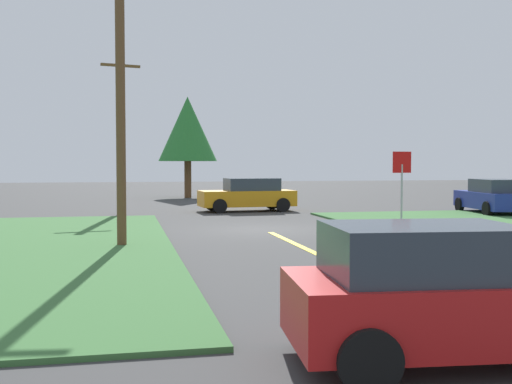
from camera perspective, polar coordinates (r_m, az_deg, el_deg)
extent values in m
plane|color=#3C3C3C|center=(22.12, 0.73, -3.44)|extent=(120.00, 120.00, 0.00)
cube|color=yellow|center=(14.49, 7.76, -6.63)|extent=(0.20, 14.00, 0.01)
cylinder|color=#9EA0A8|center=(22.86, 13.13, -0.42)|extent=(0.07, 0.07, 2.30)
cube|color=red|center=(22.83, 13.16, 2.66)|extent=(0.75, 0.16, 0.75)
cube|color=navy|center=(30.96, 20.77, -0.70)|extent=(2.53, 4.72, 0.76)
cube|color=#2D3842|center=(30.55, 21.13, 0.53)|extent=(2.02, 2.68, 0.60)
cylinder|color=black|center=(32.00, 18.06, -1.10)|extent=(0.31, 0.70, 0.68)
cylinder|color=black|center=(32.77, 21.14, -1.06)|extent=(0.31, 0.70, 0.68)
cylinder|color=black|center=(29.20, 20.34, -1.47)|extent=(0.31, 0.70, 0.68)
cube|color=orange|center=(30.56, -0.84, -0.57)|extent=(4.72, 2.14, 0.76)
cube|color=#2D3842|center=(30.60, -0.39, 0.71)|extent=(2.64, 1.78, 0.60)
cylinder|color=black|center=(29.34, -3.33, -1.29)|extent=(0.69, 0.27, 0.68)
cylinder|color=black|center=(31.08, -4.06, -1.08)|extent=(0.69, 0.27, 0.68)
cylinder|color=black|center=(30.19, 2.47, -1.18)|extent=(0.69, 0.27, 0.68)
cylinder|color=black|center=(31.87, 1.45, -0.98)|extent=(0.69, 0.27, 0.68)
cube|color=red|center=(7.76, 17.87, -10.03)|extent=(4.04, 2.11, 0.76)
cube|color=#2D3842|center=(7.47, 14.92, -5.18)|extent=(2.27, 1.74, 0.60)
cylinder|color=black|center=(8.20, 6.62, -11.39)|extent=(0.70, 0.28, 0.68)
cylinder|color=black|center=(6.59, 10.24, -14.92)|extent=(0.70, 0.28, 0.68)
cylinder|color=brown|center=(17.80, -12.26, 9.42)|extent=(0.26, 0.26, 8.91)
cylinder|color=brown|center=(29.43, -12.19, 5.21)|extent=(0.30, 0.30, 7.40)
cube|color=brown|center=(29.74, -12.25, 11.20)|extent=(1.78, 0.51, 0.12)
cylinder|color=brown|center=(43.07, -6.23, 1.15)|extent=(0.48, 0.48, 2.51)
cone|color=#287530|center=(43.12, -6.25, 5.74)|extent=(4.00, 4.00, 4.40)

